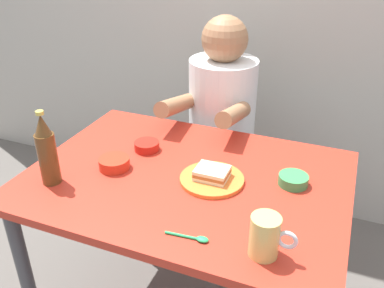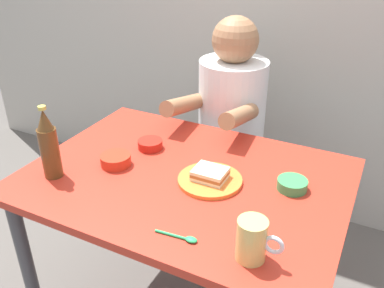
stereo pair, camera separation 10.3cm
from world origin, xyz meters
The scene contains 11 objects.
dining_table centered at (0.00, 0.00, 0.65)m, with size 1.10×0.80×0.74m.
stool centered at (-0.08, 0.63, 0.35)m, with size 0.34×0.34×0.45m.
person_seated centered at (-0.08, 0.62, 0.77)m, with size 0.33×0.56×0.72m.
plate_orange centered at (0.09, 0.00, 0.75)m, with size 0.22×0.22×0.01m, color orange.
sandwich centered at (0.09, 0.00, 0.77)m, with size 0.11×0.09×0.04m.
beer_mug centered at (0.34, -0.28, 0.80)m, with size 0.13×0.08×0.12m.
beer_bottle centered at (-0.41, -0.21, 0.86)m, with size 0.06×0.06×0.26m.
dip_bowl_green centered at (0.35, 0.08, 0.76)m, with size 0.10×0.10×0.03m.
sauce_bowl_chili centered at (-0.26, -0.05, 0.76)m, with size 0.11×0.11×0.04m.
sambal_bowl_red centered at (-0.21, 0.11, 0.76)m, with size 0.10×0.10×0.03m.
spoon centered at (0.15, -0.30, 0.75)m, with size 0.13×0.03×0.01m.
Camera 1 is at (0.47, -1.12, 1.52)m, focal length 38.53 mm.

